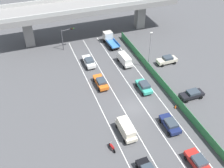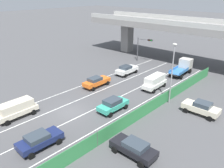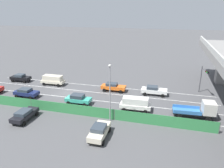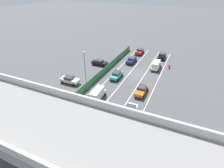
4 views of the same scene
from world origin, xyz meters
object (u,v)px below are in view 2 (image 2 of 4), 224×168
(car_sedan_navy, at_px, (39,140))
(flatbed_truck_blue, at_px, (184,66))
(car_sedan_white, at_px, (127,69))
(parked_sedan_dark, at_px, (134,148))
(car_taxi_teal, at_px, (113,104))
(traffic_cone, at_px, (92,141))
(parked_sedan_cream, at_px, (201,108))
(street_lamp, at_px, (172,69))
(car_van_cream, at_px, (16,109))
(car_taxi_orange, at_px, (96,81))
(car_van_white, at_px, (155,81))
(traffic_light, at_px, (143,45))

(car_sedan_navy, xyz_separation_m, flatbed_truck_blue, (0.13, 29.21, 0.44))
(car_sedan_white, bearing_deg, parked_sedan_dark, -49.08)
(car_taxi_teal, xyz_separation_m, traffic_cone, (3.00, -6.40, -0.56))
(parked_sedan_cream, relative_size, traffic_cone, 5.92)
(car_sedan_navy, distance_m, street_lamp, 17.84)
(flatbed_truck_blue, bearing_deg, car_sedan_white, -134.49)
(car_sedan_white, relative_size, traffic_cone, 6.28)
(car_van_cream, xyz_separation_m, parked_sedan_dark, (14.45, 3.94, -0.30))
(car_taxi_orange, distance_m, traffic_cone, 14.57)
(traffic_cone, bearing_deg, car_van_white, 100.83)
(parked_sedan_dark, relative_size, street_lamp, 0.54)
(flatbed_truck_blue, height_order, traffic_light, traffic_light)
(car_taxi_orange, distance_m, street_lamp, 12.27)
(parked_sedan_cream, bearing_deg, car_taxi_orange, -170.68)
(street_lamp, xyz_separation_m, traffic_cone, (-1.13, -13.07, -4.51))
(car_van_cream, height_order, traffic_cone, car_van_cream)
(car_sedan_white, relative_size, parked_sedan_cream, 1.06)
(car_taxi_orange, xyz_separation_m, traffic_light, (-2.79, 16.06, 2.69))
(car_van_cream, xyz_separation_m, car_sedan_white, (-0.01, 20.61, -0.25))
(flatbed_truck_blue, bearing_deg, car_sedan_navy, -90.26)
(flatbed_truck_blue, height_order, parked_sedan_cream, flatbed_truck_blue)
(street_lamp, bearing_deg, traffic_light, 136.44)
(traffic_light, bearing_deg, flatbed_truck_blue, -5.98)
(car_sedan_white, distance_m, car_sedan_navy, 22.98)
(car_taxi_orange, bearing_deg, car_van_cream, -90.61)
(car_taxi_teal, distance_m, car_sedan_white, 13.79)
(car_sedan_white, height_order, parked_sedan_cream, parked_sedan_cream)
(car_taxi_teal, distance_m, parked_sedan_dark, 8.70)
(car_taxi_teal, distance_m, flatbed_truck_blue, 19.04)
(car_taxi_teal, height_order, street_lamp, street_lamp)
(traffic_light, height_order, traffic_cone, traffic_light)
(car_taxi_orange, bearing_deg, traffic_light, 99.86)
(car_taxi_teal, distance_m, car_sedan_navy, 10.17)
(flatbed_truck_blue, distance_m, parked_sedan_dark, 25.09)
(car_taxi_teal, bearing_deg, car_van_cream, -129.35)
(parked_sedan_dark, bearing_deg, car_sedan_white, 130.92)
(car_sedan_white, xyz_separation_m, street_lamp, (11.45, -5.02, 3.95))
(parked_sedan_cream, xyz_separation_m, traffic_light, (-18.46, 13.49, 2.66))
(car_van_white, relative_size, car_van_cream, 0.99)
(flatbed_truck_blue, xyz_separation_m, traffic_light, (-9.87, 1.03, 2.27))
(car_sedan_navy, bearing_deg, parked_sedan_cream, 62.48)
(car_taxi_orange, height_order, traffic_light, traffic_light)
(traffic_cone, bearing_deg, car_van_cream, -166.25)
(parked_sedan_dark, height_order, parked_sedan_cream, parked_sedan_cream)
(car_sedan_white, xyz_separation_m, car_taxi_orange, (0.14, -7.67, -0.02))
(car_sedan_white, bearing_deg, traffic_cone, -60.29)
(parked_sedan_dark, height_order, traffic_cone, parked_sedan_dark)
(parked_sedan_dark, distance_m, parked_sedan_cream, 11.65)
(car_sedan_navy, relative_size, street_lamp, 0.54)
(car_van_white, bearing_deg, traffic_light, 133.26)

